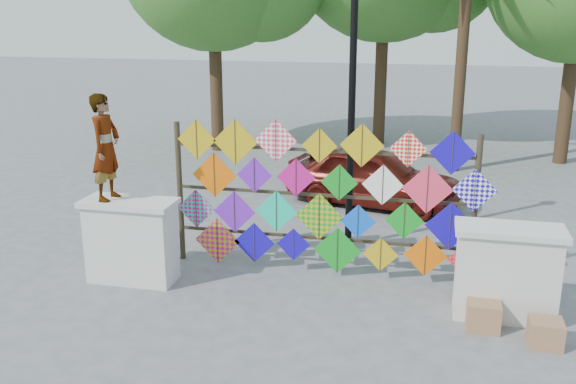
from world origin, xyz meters
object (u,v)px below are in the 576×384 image
Objects in this scene: vendor_woman at (106,147)px; lamppost at (352,92)px; sedan at (373,176)px; kite_rack at (323,199)px.

vendor_woman is 0.35× the size of lamppost.
sedan is at bearing -33.37° from vendor_woman.
sedan is at bearing 83.73° from kite_rack.
vendor_woman is (-3.06, -0.93, 0.85)m from kite_rack.
vendor_woman is 0.43× the size of sedan.
vendor_woman reaches higher than sedan.
kite_rack is at bearing -173.46° from sedan.
lamppost is (-0.17, -2.54, 2.07)m from sedan.
vendor_woman is 4.02m from lamppost.
lamppost is at bearing -171.11° from sedan.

